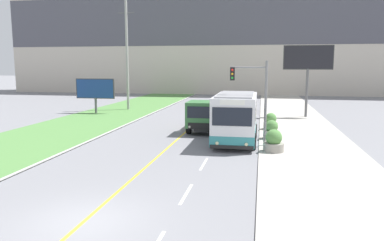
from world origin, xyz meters
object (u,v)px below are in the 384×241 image
dump_truck (205,116)px  planter_round_third (271,122)px  car_distant (244,105)px  utility_pole_far (127,55)px  city_bus (235,118)px  billboard_small (95,89)px  traffic_light_mast (254,92)px  planter_round_near (274,142)px  billboard_large (308,61)px  planter_round_second (271,130)px

dump_truck → planter_round_third: dump_truck is taller
car_distant → utility_pole_far: size_ratio=0.35×
city_bus → dump_truck: city_bus is taller
billboard_small → traffic_light_mast: bearing=-38.5°
planter_round_near → city_bus: bearing=135.4°
dump_truck → billboard_large: bearing=48.4°
traffic_light_mast → planter_round_third: (1.19, 6.11, -2.75)m
traffic_light_mast → planter_round_second: (1.16, 2.24, -2.75)m
billboard_large → dump_truck: bearing=-131.6°
billboard_large → planter_round_near: size_ratio=5.30×
dump_truck → billboard_small: (-12.93, 8.79, 1.27)m
traffic_light_mast → planter_round_near: 3.41m
city_bus → planter_round_second: bearing=33.2°
billboard_large → billboard_small: billboard_large is taller
traffic_light_mast → planter_round_second: size_ratio=4.16×
planter_round_near → planter_round_third: 7.74m
car_distant → billboard_large: 8.47m
city_bus → billboard_small: billboard_small is taller
planter_round_third → city_bus: bearing=-113.7°
utility_pole_far → traffic_light_mast: size_ratio=2.30×
utility_pole_far → planter_round_third: (15.63, -10.88, -5.49)m
billboard_small → planter_round_near: size_ratio=3.22×
billboard_small → dump_truck: bearing=-34.2°
car_distant → planter_round_third: (2.57, -11.40, -0.05)m
planter_round_near → planter_round_second: (-0.03, 3.87, -0.01)m
car_distant → utility_pole_far: 14.16m
dump_truck → utility_pole_far: bearing=130.6°
billboard_small → planter_round_second: billboard_small is taller
city_bus → dump_truck: size_ratio=0.97×
car_distant → planter_round_near: (2.57, -19.14, -0.04)m
utility_pole_far → planter_round_second: 22.16m
traffic_light_mast → car_distant: bearing=94.5°
dump_truck → planter_round_second: bearing=-24.6°
traffic_light_mast → billboard_large: (4.68, 13.90, 1.99)m
dump_truck → car_distant: bearing=79.9°
utility_pole_far → traffic_light_mast: (14.44, -16.99, -2.74)m
city_bus → planter_round_second: city_bus is taller
billboard_large → billboard_small: bearing=-178.2°
utility_pole_far → traffic_light_mast: 22.46m
billboard_small → planter_round_third: size_ratio=3.30×
dump_truck → billboard_large: (8.39, 9.44, 4.14)m
traffic_light_mast → billboard_small: traffic_light_mast is taller
billboard_large → city_bus: bearing=-114.0°
billboard_small → planter_round_second: bearing=-31.7°
car_distant → planter_round_second: car_distant is taller
dump_truck → billboard_small: bearing=145.8°
planter_round_near → planter_round_second: 3.87m
utility_pole_far → planter_round_third: 19.82m
dump_truck → utility_pole_far: utility_pole_far is taller
car_distant → billboard_large: bearing=-30.8°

